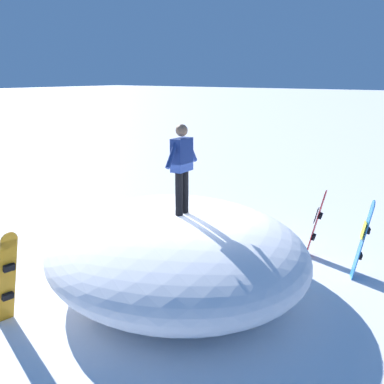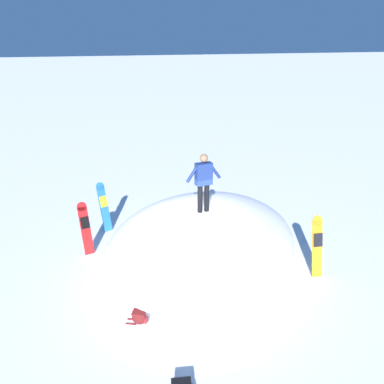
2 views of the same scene
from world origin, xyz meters
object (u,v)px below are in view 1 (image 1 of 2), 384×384
(snowboarder_standing, at_px, (182,163))
(snowboard_tertiary_upright, at_px, (363,238))
(backpack_far, at_px, (168,232))
(snowboard_primary_upright, at_px, (317,222))
(backpack_near, at_px, (99,223))
(snowboard_secondary_upright, at_px, (8,276))

(snowboarder_standing, height_order, snowboard_tertiary_upright, snowboarder_standing)
(backpack_far, bearing_deg, snowboard_primary_upright, 106.33)
(snowboard_tertiary_upright, bearing_deg, backpack_far, -85.24)
(backpack_near, distance_m, backpack_far, 2.05)
(snowboarder_standing, bearing_deg, backpack_far, -136.10)
(snowboarder_standing, relative_size, snowboard_tertiary_upright, 1.00)
(snowboard_tertiary_upright, bearing_deg, snowboard_secondary_upright, -37.83)
(snowboarder_standing, xyz_separation_m, backpack_near, (-1.74, -4.11, -2.33))
(snowboard_primary_upright, xyz_separation_m, snowboard_tertiary_upright, (0.63, 1.23, 0.05))
(snowboarder_standing, bearing_deg, backpack_near, -112.98)
(snowboarder_standing, relative_size, backpack_far, 3.06)
(snowboarder_standing, bearing_deg, snowboard_secondary_upright, -29.09)
(backpack_near, bearing_deg, snowboard_secondary_upright, 30.09)
(snowboard_primary_upright, xyz_separation_m, backpack_near, (1.47, -5.49, -0.65))
(snowboard_tertiary_upright, distance_m, backpack_near, 6.81)
(snowboard_primary_upright, distance_m, snowboard_secondary_upright, 6.62)
(backpack_near, xyz_separation_m, backpack_far, (-0.45, 2.00, 0.01))
(snowboarder_standing, relative_size, snowboard_secondary_upright, 1.00)
(snowboard_secondary_upright, bearing_deg, backpack_near, -149.91)
(snowboard_secondary_upright, height_order, snowboard_tertiary_upright, snowboard_tertiary_upright)
(snowboard_secondary_upright, bearing_deg, snowboard_tertiary_upright, 142.17)
(backpack_near, relative_size, backpack_far, 1.23)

